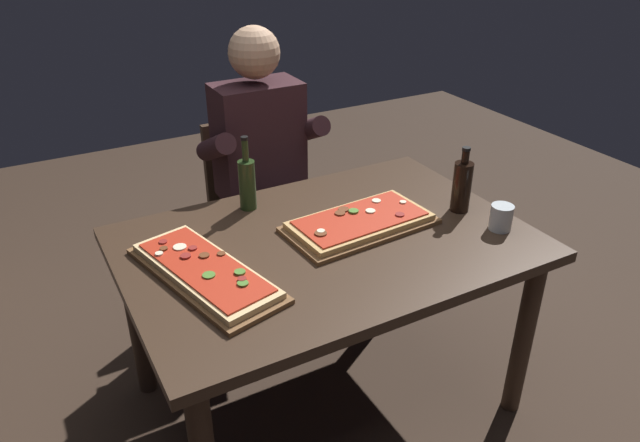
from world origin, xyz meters
The scene contains 9 objects.
ground_plane centered at (0.00, 0.00, 0.00)m, with size 6.40×6.40×0.00m, color #38281E.
dining_table centered at (0.00, 0.00, 0.64)m, with size 1.40×0.96×0.74m.
pizza_rectangular_front centered at (0.15, 0.02, 0.76)m, with size 0.56×0.31×0.05m.
pizza_rectangular_left centered at (-0.45, -0.02, 0.76)m, with size 0.37×0.63×0.05m.
wine_bottle_dark centered at (-0.14, 0.36, 0.85)m, with size 0.06×0.06×0.29m.
oil_bottle_amber centered at (0.55, -0.05, 0.84)m, with size 0.07×0.07×0.26m.
tumbler_near_camera centered at (0.58, -0.23, 0.78)m, with size 0.08×0.08×0.09m.
diner_chair centered at (0.09, 0.86, 0.49)m, with size 0.44×0.44×0.87m.
seated_diner centered at (0.09, 0.74, 0.74)m, with size 0.53×0.41×1.33m.
Camera 1 is at (-0.89, -1.57, 1.79)m, focal length 33.59 mm.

